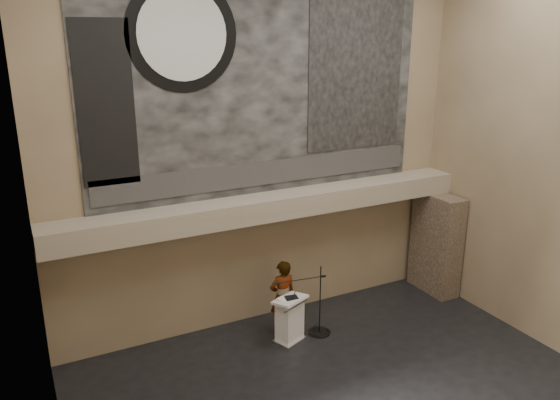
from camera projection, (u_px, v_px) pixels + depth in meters
wall_back at (264, 147)px, 12.37m from camera, size 10.00×0.02×8.50m
wall_left at (40, 241)px, 6.80m from camera, size 0.02×8.00×8.50m
soffit at (272, 206)px, 12.41m from camera, size 10.00×0.80×0.50m
sprinkler_left at (207, 229)px, 11.76m from camera, size 0.04×0.04×0.06m
sprinkler_right at (343, 206)px, 13.28m from camera, size 0.04×0.04×0.06m
banner at (264, 82)px, 11.91m from camera, size 8.00×0.05×5.00m
banner_text_strip at (266, 173)px, 12.49m from camera, size 7.76×0.02×0.55m
banner_clock_rim at (182, 34)px, 10.80m from camera, size 2.30×0.02×2.30m
banner_clock_face at (183, 34)px, 10.78m from camera, size 1.84×0.02×1.84m
banner_building_print at (356, 73)px, 12.89m from camera, size 2.60×0.02×3.60m
banner_brick_print at (106, 105)px, 10.49m from camera, size 1.10×0.02×3.20m
stone_pier at (436, 243)px, 14.52m from camera, size 0.60×1.40×2.70m
lectern at (290, 320)px, 12.24m from camera, size 0.87×0.75×1.14m
binder at (292, 298)px, 12.05m from camera, size 0.31×0.27×0.04m
papers at (284, 299)px, 12.02m from camera, size 0.32×0.37×0.00m
speaker_person at (283, 297)px, 12.60m from camera, size 0.65×0.43×1.77m
mic_stand at (318, 324)px, 12.69m from camera, size 1.36×0.52×1.69m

